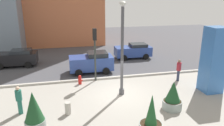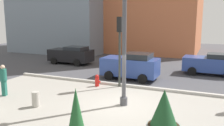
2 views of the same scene
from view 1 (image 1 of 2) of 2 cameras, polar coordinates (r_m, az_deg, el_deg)
ground_plane at (r=19.01m, az=-1.14°, el=-3.23°), size 60.00×60.00×0.00m
plaza_pavement at (r=13.71m, az=4.09°, el=-11.80°), size 18.00×10.00×0.02m
curb_strip at (r=18.18m, az=-0.58°, el=-3.94°), size 18.00×0.24×0.16m
lamp_post at (r=14.38m, az=2.71°, el=2.97°), size 0.44×0.44×6.38m
art_pillar_blue at (r=16.72m, az=25.38°, el=0.66°), size 1.32×1.32×4.71m
potted_plant_near_right at (r=13.70m, az=15.83°, el=-8.72°), size 1.19×1.19×1.82m
potted_plant_by_pillar at (r=11.56m, az=-19.97°, el=-12.58°), size 1.03×1.03×2.29m
potted_plant_mid_plaza at (r=11.25m, az=10.33°, el=-14.76°), size 1.19×1.19×2.15m
fire_hydrant at (r=17.16m, az=-8.53°, el=-4.42°), size 0.36×0.26×0.75m
concrete_bollard at (r=13.13m, az=-11.63°, el=-11.69°), size 0.36×0.36×0.75m
traffic_light_corner at (r=17.01m, az=-4.58°, el=4.46°), size 0.28×0.42×4.29m
car_passing_lane at (r=24.21m, az=5.71°, el=3.28°), size 4.04×2.05×1.64m
car_far_lane at (r=23.25m, az=-24.17°, el=1.28°), size 4.15×2.11×1.66m
car_intersection at (r=19.60m, az=-5.41°, el=0.24°), size 3.92×2.12×1.86m
pedestrian_by_curb at (r=13.76m, az=-23.50°, el=-8.69°), size 0.48×0.48×1.73m
pedestrian_on_sidewalk at (r=18.30m, az=17.31°, el=-1.53°), size 0.49×0.49×1.79m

